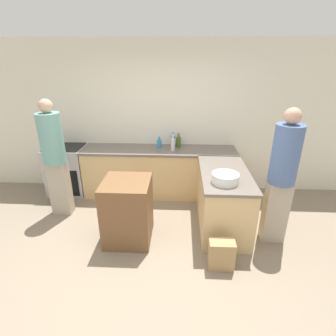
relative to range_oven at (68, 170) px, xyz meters
The scene contains 14 objects.
ground_plane 2.52m from the range_oven, 46.21° to the right, with size 14.00×14.00×0.00m, color gray.
wall_back 1.97m from the range_oven, 10.87° to the left, with size 8.00×0.06×2.70m.
counter_back 1.71m from the range_oven, ahead, with size 2.73×0.64×0.88m.
counter_peninsula 2.90m from the range_oven, 19.56° to the right, with size 0.69×1.36×0.88m.
range_oven is the anchor object (origin of this frame).
island_table 1.94m from the range_oven, 44.19° to the right, with size 0.63×0.65×0.89m.
mixing_bowl 3.03m from the range_oven, 26.17° to the right, with size 0.35×0.35×0.12m.
vinegar_bottle_clear 2.04m from the range_oven, ahead, with size 0.07×0.07×0.30m.
dish_soap_bottle 1.80m from the range_oven, ahead, with size 0.08×0.08×0.20m.
water_bottle_blue 2.04m from the range_oven, ahead, with size 0.07×0.07×0.26m.
olive_oil_bottle 2.13m from the range_oven, ahead, with size 0.08×0.08×0.25m.
person_by_range 0.95m from the range_oven, 76.62° to the right, with size 0.34×0.34×1.85m.
person_at_peninsula 3.68m from the range_oven, 20.65° to the right, with size 0.34×0.34×1.85m.
paper_bag 3.22m from the range_oven, 35.58° to the right, with size 0.31×0.18×0.38m.
Camera 1 is at (0.39, -2.61, 2.37)m, focal length 28.00 mm.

